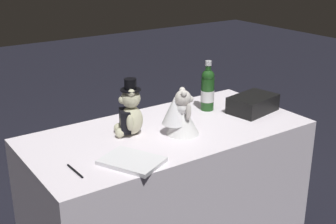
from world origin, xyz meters
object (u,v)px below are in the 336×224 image
champagne_bottle (208,89)px  guestbook (132,161)px  signing_pen (75,171)px  teddy_bear_groom (129,113)px  gift_case_black (253,104)px  teddy_bear_bride (180,114)px

champagne_bottle → guestbook: 0.81m
champagne_bottle → signing_pen: bearing=-163.4°
teddy_bear_groom → guestbook: 0.34m
guestbook → champagne_bottle: bearing=0.4°
gift_case_black → guestbook: bearing=-169.0°
teddy_bear_bride → gift_case_black: size_ratio=0.78×
teddy_bear_groom → teddy_bear_bride: 0.26m
teddy_bear_groom → champagne_bottle: same height
champagne_bottle → gift_case_black: 0.27m
teddy_bear_bride → signing_pen: teddy_bear_bride is taller
teddy_bear_groom → gift_case_black: bearing=-8.4°
signing_pen → teddy_bear_groom: bearing=29.0°
gift_case_black → signing_pen: bearing=-174.6°
teddy_bear_bride → teddy_bear_groom: bearing=147.7°
champagne_bottle → gift_case_black: (0.19, -0.18, -0.08)m
champagne_bottle → teddy_bear_groom: bearing=-173.4°
teddy_bear_groom → gift_case_black: (0.75, -0.11, -0.07)m
signing_pen → gift_case_black: size_ratio=0.49×
teddy_bear_bride → signing_pen: size_ratio=1.59×
teddy_bear_groom → teddy_bear_bride: size_ratio=1.23×
signing_pen → guestbook: 0.25m
teddy_bear_bride → guestbook: (-0.37, -0.15, -0.10)m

